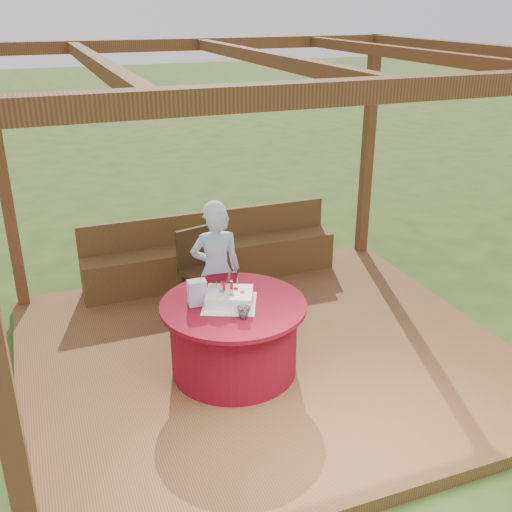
% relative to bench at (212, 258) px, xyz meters
% --- Properties ---
extents(ground, '(60.00, 60.00, 0.00)m').
position_rel_bench_xyz_m(ground, '(0.00, -1.72, -0.38)').
color(ground, '#304B19').
rests_on(ground, ground).
extents(deck, '(4.50, 4.00, 0.12)m').
position_rel_bench_xyz_m(deck, '(0.00, -1.72, -0.32)').
color(deck, brown).
rests_on(deck, ground).
extents(pergola, '(4.50, 4.00, 2.72)m').
position_rel_bench_xyz_m(pergola, '(0.00, -1.72, 2.02)').
color(pergola, brown).
rests_on(pergola, deck).
extents(bench, '(3.00, 0.42, 0.80)m').
position_rel_bench_xyz_m(bench, '(0.00, 0.00, 0.00)').
color(bench, brown).
rests_on(bench, deck).
extents(table, '(1.27, 1.27, 0.67)m').
position_rel_bench_xyz_m(table, '(-0.38, -1.92, 0.08)').
color(table, maroon).
rests_on(table, deck).
extents(chair, '(0.53, 0.53, 0.88)m').
position_rel_bench_xyz_m(chair, '(-0.31, -0.65, 0.23)').
color(chair, '#382512').
rests_on(chair, deck).
extents(elderly_woman, '(0.53, 0.39, 1.38)m').
position_rel_bench_xyz_m(elderly_woman, '(-0.31, -1.20, 0.43)').
color(elderly_woman, '#ABD2FD').
rests_on(elderly_woman, deck).
extents(birthday_cake, '(0.59, 0.59, 0.19)m').
position_rel_bench_xyz_m(birthday_cake, '(-0.42, -1.92, 0.47)').
color(birthday_cake, white).
rests_on(birthday_cake, table).
extents(gift_bag, '(0.16, 0.11, 0.22)m').
position_rel_bench_xyz_m(gift_bag, '(-0.68, -1.83, 0.52)').
color(gift_bag, '#D489BA').
rests_on(gift_bag, table).
extents(drinking_glass, '(0.14, 0.14, 0.10)m').
position_rel_bench_xyz_m(drinking_glass, '(-0.39, -2.20, 0.46)').
color(drinking_glass, silver).
rests_on(drinking_glass, table).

